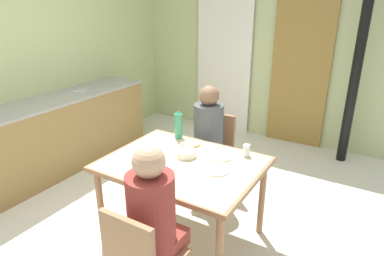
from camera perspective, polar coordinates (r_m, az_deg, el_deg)
The scene contains 22 objects.
ground_plane at distance 3.34m, azimuth -7.65°, elevation -15.85°, with size 7.22×7.22×0.00m, color silver.
wall_back at distance 5.15m, azimuth 11.62°, elevation 14.53°, with size 4.17×0.10×2.90m, color #B8C58E.
wall_left at distance 4.65m, azimuth -22.94°, elevation 12.67°, with size 0.10×4.16×2.90m, color #BBCA8D.
door_wooden at distance 4.97m, azimuth 17.84°, elevation 8.47°, with size 0.80×0.05×2.00m, color olive.
stove_pipe_column at distance 4.52m, azimuth 26.72°, elevation 11.91°, with size 0.12×0.12×2.90m, color black.
curtain_panel at distance 5.30m, azimuth 5.45°, elevation 12.49°, with size 0.90×0.03×2.43m, color white.
kitchen_counter at distance 4.45m, azimuth -21.59°, elevation -0.82°, with size 0.61×2.53×0.91m.
dining_table at distance 2.80m, azimuth -1.60°, elevation -7.16°, with size 1.26×0.97×0.75m.
chair_far_diner at distance 3.60m, azimuth 3.68°, elevation -3.63°, with size 0.40×0.40×0.87m.
person_near_diner at distance 2.14m, azimuth -6.73°, elevation -13.71°, with size 0.30×0.37×0.77m.
person_far_diner at distance 3.38m, azimuth 2.71°, elevation -0.08°, with size 0.30×0.37×0.77m.
water_bottle_green_near at distance 3.18m, azimuth -2.32°, elevation 0.48°, with size 0.08×0.08×0.28m.
serving_bowl_center at distance 2.85m, azimuth -0.99°, elevation -4.37°, with size 0.17×0.17×0.06m, color silver.
dinner_plate_near_left at distance 2.68m, azimuth -4.89°, elevation -6.63°, with size 0.19×0.19×0.01m, color white.
dinner_plate_near_right at distance 2.85m, azimuth 4.95°, elevation -4.84°, with size 0.20×0.20×0.01m, color white.
dinner_plate_far_center at distance 2.64m, azimuth 4.11°, elevation -7.14°, with size 0.21×0.21×0.01m, color white.
drinking_glass_by_near_diner at distance 2.88m, azimuth 9.26°, elevation -3.79°, with size 0.06×0.06×0.10m, color silver.
bread_plate_sliced at distance 3.09m, azimuth -0.31°, elevation -2.61°, with size 0.19×0.19×0.02m, color #DBB77A.
cutlery_knife_near at distance 2.85m, azimuth -7.02°, elevation -5.06°, with size 0.15×0.02×0.00m, color silver.
cutlery_fork_near at distance 2.78m, azimuth -11.03°, elevation -6.00°, with size 0.15×0.02×0.00m, color silver.
cutlery_knife_far at distance 2.42m, azimuth -2.62°, elevation -10.03°, with size 0.15×0.02×0.00m, color silver.
cutlery_fork_far at distance 2.34m, azimuth 4.74°, elevation -11.22°, with size 0.15×0.02×0.00m, color silver.
Camera 1 is at (1.73, -2.05, 2.00)m, focal length 31.30 mm.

